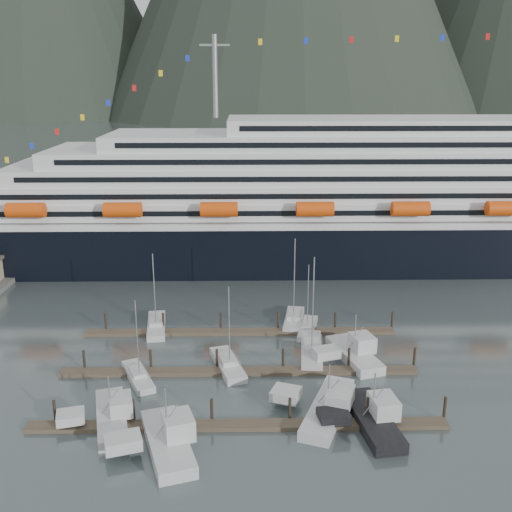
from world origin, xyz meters
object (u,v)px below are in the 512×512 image
object	(u,v)px
sailboat_e	(156,326)
sailboat_g	(308,329)
sailboat_d	(311,351)
sailboat_f	(294,320)
trawler_c	(327,406)
sailboat_c	(228,365)
trawler_b	(166,441)
sailboat_b	(138,377)
cruise_ship	(405,205)
trawler_d	(371,418)
trawler_a	(110,416)
trawler_e	(353,353)

from	to	relation	value
sailboat_e	sailboat_g	bearing A→B (deg)	-100.18
sailboat_d	sailboat_f	distance (m)	11.47
sailboat_e	trawler_c	xyz separation A→B (m)	(23.78, -25.29, 0.48)
sailboat_c	trawler_b	world-z (taller)	sailboat_c
sailboat_d	trawler_b	xyz separation A→B (m)	(-18.03, -22.66, 0.54)
sailboat_g	trawler_c	distance (m)	23.98
sailboat_f	sailboat_e	bearing A→B (deg)	103.81
sailboat_b	trawler_c	distance (m)	25.36
cruise_ship	trawler_d	distance (m)	68.65
sailboat_c	sailboat_d	xyz separation A→B (m)	(11.94, 4.14, 0.02)
trawler_c	trawler_d	xyz separation A→B (m)	(4.78, -2.65, 0.03)
sailboat_g	trawler_b	bearing A→B (deg)	161.73
trawler_a	trawler_b	distance (m)	8.86
trawler_d	trawler_e	world-z (taller)	trawler_e
sailboat_d	trawler_c	size ratio (longest dim) A/B	1.10
sailboat_e	trawler_b	bearing A→B (deg)	-177.08
sailboat_b	sailboat_d	world-z (taller)	sailboat_d
sailboat_d	sailboat_f	size ratio (longest dim) A/B	1.04
sailboat_d	trawler_a	size ratio (longest dim) A/B	1.27
trawler_a	trawler_e	bearing A→B (deg)	-77.80
cruise_ship	trawler_b	bearing A→B (deg)	-121.74
cruise_ship	trawler_a	distance (m)	81.64
sailboat_f	trawler_b	bearing A→B (deg)	163.12
sailboat_b	sailboat_e	xyz separation A→B (m)	(0.05, 16.65, 0.02)
trawler_c	sailboat_b	bearing A→B (deg)	91.24
trawler_e	trawler_d	bearing A→B (deg)	160.75
sailboat_b	sailboat_e	distance (m)	16.65
sailboat_g	sailboat_b	bearing A→B (deg)	135.06
sailboat_g	trawler_d	size ratio (longest dim) A/B	0.91
trawler_c	trawler_d	distance (m)	5.47
sailboat_b	trawler_a	distance (m)	10.31
sailboat_d	sailboat_e	size ratio (longest dim) A/B	1.18
cruise_ship	sailboat_f	xyz separation A→B (m)	(-26.28, -34.95, -11.60)
sailboat_g	sailboat_d	bearing A→B (deg)	-169.46
sailboat_e	trawler_d	bearing A→B (deg)	-141.40
trawler_b	sailboat_b	bearing A→B (deg)	2.63
sailboat_c	sailboat_e	xyz separation A→B (m)	(-11.72, 13.58, -0.00)
cruise_ship	sailboat_c	bearing A→B (deg)	-125.94
sailboat_f	trawler_b	size ratio (longest dim) A/B	1.16
sailboat_c	sailboat_f	xyz separation A→B (m)	(10.29, 15.50, 0.02)
sailboat_c	trawler_a	distance (m)	18.74
sailboat_d	trawler_e	size ratio (longest dim) A/B	1.29
trawler_a	trawler_d	world-z (taller)	trawler_d
sailboat_f	sailboat_g	xyz separation A→B (m)	(1.93, -3.24, -0.06)
trawler_a	trawler_c	distance (m)	25.34
sailboat_c	trawler_c	size ratio (longest dim) A/B	0.90
sailboat_g	trawler_e	distance (m)	11.38
cruise_ship	trawler_a	world-z (taller)	cruise_ship
trawler_c	trawler_d	bearing A→B (deg)	-97.77
sailboat_c	sailboat_f	world-z (taller)	sailboat_f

